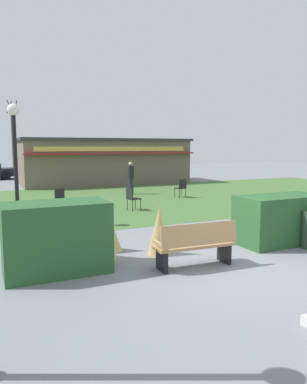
% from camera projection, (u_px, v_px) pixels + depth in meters
% --- Properties ---
extents(ground_plane, '(80.00, 80.00, 0.00)m').
position_uv_depth(ground_plane, '(227.00, 265.00, 7.76)').
color(ground_plane, slate).
extents(lawn_patch, '(36.00, 12.00, 0.01)m').
position_uv_depth(lawn_patch, '(94.00, 201.00, 16.82)').
color(lawn_patch, '#446B33').
rests_on(lawn_patch, ground_plane).
extents(park_bench, '(1.72, 0.59, 0.95)m').
position_uv_depth(park_bench, '(196.00, 245.00, 7.55)').
color(park_bench, tan).
rests_on(park_bench, ground_plane).
extents(hedge_left, '(2.00, 1.10, 1.40)m').
position_uv_depth(hedge_left, '(56.00, 238.00, 7.25)').
color(hedge_left, '#28562B').
rests_on(hedge_left, ground_plane).
extents(hedge_right, '(2.28, 1.10, 1.23)m').
position_uv_depth(hedge_right, '(280.00, 219.00, 9.47)').
color(hedge_right, '#28562B').
rests_on(hedge_right, ground_plane).
extents(ornamental_grass_behind_left, '(0.53, 0.53, 1.11)m').
position_uv_depth(ornamental_grass_behind_left, '(159.00, 231.00, 8.47)').
color(ornamental_grass_behind_left, tan).
rests_on(ornamental_grass_behind_left, ground_plane).
extents(ornamental_grass_behind_right, '(0.64, 0.64, 1.27)m').
position_uv_depth(ornamental_grass_behind_right, '(102.00, 231.00, 8.09)').
color(ornamental_grass_behind_right, tan).
rests_on(ornamental_grass_behind_right, ground_plane).
extents(ornamental_grass_behind_center, '(0.66, 0.66, 0.98)m').
position_uv_depth(ornamental_grass_behind_center, '(108.00, 231.00, 8.74)').
color(ornamental_grass_behind_center, tan).
rests_on(ornamental_grass_behind_center, ground_plane).
extents(lamppost_mid, '(0.36, 0.36, 3.77)m').
position_uv_depth(lamppost_mid, '(15.00, 149.00, 11.37)').
color(lamppost_mid, black).
rests_on(lamppost_mid, ground_plane).
extents(food_kiosk, '(11.13, 4.71, 3.00)m').
position_uv_depth(food_kiosk, '(105.00, 161.00, 24.99)').
color(food_kiosk, '#6B5B4C').
rests_on(food_kiosk, ground_plane).
extents(cafe_chair_west, '(0.49, 0.49, 0.89)m').
position_uv_depth(cafe_chair_west, '(181.00, 187.00, 18.00)').
color(cafe_chair_west, black).
rests_on(cafe_chair_west, ground_plane).
extents(cafe_chair_center, '(0.59, 0.59, 0.89)m').
position_uv_depth(cafe_chair_center, '(62.00, 198.00, 13.95)').
color(cafe_chair_center, black).
rests_on(cafe_chair_center, ground_plane).
extents(cafe_chair_north, '(0.52, 0.52, 0.89)m').
position_uv_depth(cafe_chair_north, '(132.00, 197.00, 14.35)').
color(cafe_chair_north, black).
rests_on(cafe_chair_north, ground_plane).
extents(person_strolling, '(0.34, 0.34, 1.69)m').
position_uv_depth(person_strolling, '(131.00, 178.00, 19.22)').
color(person_strolling, '#23232D').
rests_on(person_strolling, ground_plane).
extents(parked_car_center_slot, '(4.34, 2.32, 1.20)m').
position_uv_depth(parked_car_center_slot, '(57.00, 169.00, 29.76)').
color(parked_car_center_slot, maroon).
rests_on(parked_car_center_slot, ground_plane).
extents(tree_left_bg, '(0.91, 0.96, 6.44)m').
position_uv_depth(tree_left_bg, '(13.00, 142.00, 32.27)').
color(tree_left_bg, brown).
rests_on(tree_left_bg, ground_plane).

